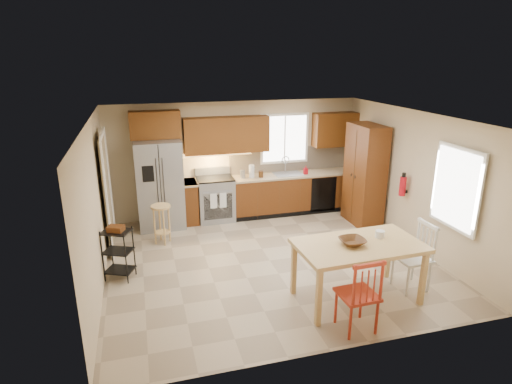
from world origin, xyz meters
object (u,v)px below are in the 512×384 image
at_px(range_stove, 215,199).
at_px(table_jar, 380,236).
at_px(pantry, 365,175).
at_px(dining_table, 357,272).
at_px(refrigerator, 160,184).
at_px(soap_bottle, 306,170).
at_px(table_bowl, 352,245).
at_px(bar_stool, 162,224).
at_px(fire_extinguisher, 403,186).
at_px(utility_cart, 118,254).
at_px(chair_white, 413,257).
at_px(chair_red, 357,293).

relative_size(range_stove, table_jar, 5.27).
height_order(pantry, table_jar, pantry).
bearing_deg(dining_table, refrigerator, 122.99).
relative_size(soap_bottle, table_bowl, 0.53).
distance_m(dining_table, bar_stool, 3.80).
bearing_deg(table_bowl, dining_table, 0.00).
distance_m(fire_extinguisher, utility_cart, 5.17).
bearing_deg(refrigerator, chair_white, -45.57).
bearing_deg(dining_table, chair_red, -120.49).
relative_size(table_bowl, bar_stool, 0.48).
relative_size(soap_bottle, chair_red, 0.18).
bearing_deg(chair_white, dining_table, 90.82).
relative_size(fire_extinguisher, chair_red, 0.34).
bearing_deg(pantry, table_bowl, -122.01).
relative_size(refrigerator, bar_stool, 2.41).
height_order(fire_extinguisher, dining_table, fire_extinguisher).
bearing_deg(bar_stool, refrigerator, 64.40).
bearing_deg(table_bowl, fire_extinguisher, 41.15).
height_order(soap_bottle, dining_table, soap_bottle).
relative_size(chair_red, bar_stool, 1.39).
distance_m(soap_bottle, dining_table, 3.70).
relative_size(fire_extinguisher, table_jar, 2.06).
xyz_separation_m(pantry, chair_red, (-1.93, -3.35, -0.52)).
bearing_deg(dining_table, pantry, 57.53).
distance_m(chair_white, utility_cart, 4.56).
bearing_deg(table_jar, chair_white, -6.30).
xyz_separation_m(soap_bottle, table_jar, (-0.23, -3.49, -0.08)).
relative_size(soap_bottle, dining_table, 0.11).
height_order(chair_white, utility_cart, chair_white).
distance_m(dining_table, table_jar, 0.63).
xyz_separation_m(table_bowl, bar_stool, (-2.49, 2.77, -0.50)).
relative_size(pantry, bar_stool, 2.78).
bearing_deg(fire_extinguisher, dining_table, -137.12).
xyz_separation_m(soap_bottle, bar_stool, (-3.23, -0.83, -0.62)).
height_order(table_jar, utility_cart, table_jar).
xyz_separation_m(range_stove, dining_table, (1.40, -3.68, -0.02)).
distance_m(range_stove, table_bowl, 3.93).
height_order(fire_extinguisher, utility_cart, fire_extinguisher).
bearing_deg(dining_table, chair_white, 0.82).
bearing_deg(bar_stool, table_jar, -63.99).
xyz_separation_m(bar_stool, utility_cart, (-0.75, -1.20, 0.05)).
relative_size(chair_white, table_jar, 6.01).
bearing_deg(pantry, chair_white, -103.29).
relative_size(refrigerator, utility_cart, 2.13).
distance_m(dining_table, chair_white, 0.96).
xyz_separation_m(refrigerator, chair_white, (3.50, -3.57, -0.38)).
xyz_separation_m(dining_table, chair_white, (0.95, 0.05, 0.09)).
distance_m(dining_table, utility_cart, 3.70).
distance_m(refrigerator, table_bowl, 4.37).
bearing_deg(soap_bottle, table_jar, -93.85).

